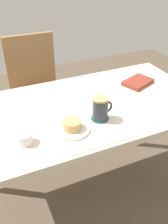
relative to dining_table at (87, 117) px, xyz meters
name	(u,v)px	position (x,y,z in m)	size (l,w,h in m)	color
ground_plane	(87,193)	(0.00, 0.00, -0.65)	(4.40, 4.40, 0.02)	brown
dining_table	(87,117)	(0.00, 0.00, 0.00)	(1.31, 0.70, 0.72)	beige
wooden_chair	(37,88)	(-0.11, 0.72, -0.15)	(0.42, 0.42, 0.89)	#997047
placemat	(87,125)	(-0.07, -0.16, 0.08)	(0.39, 0.33, 0.00)	silver
pastry_plate	(72,129)	(-0.16, -0.18, 0.09)	(0.16, 0.16, 0.01)	silver
pastry	(72,125)	(-0.16, -0.18, 0.12)	(0.08, 0.08, 0.04)	#E0A860
coffee_coaster	(99,119)	(0.00, -0.15, 0.09)	(0.09, 0.09, 0.01)	#196B4C
coffee_mug	(100,108)	(0.00, -0.15, 0.15)	(0.11, 0.08, 0.12)	#2D333D
paper_napkin	(150,112)	(0.27, -0.19, 0.08)	(0.15, 0.15, 0.00)	white
sugar_bowl	(25,138)	(-0.38, -0.17, 0.11)	(0.07, 0.07, 0.05)	white
small_book	(138,82)	(0.39, 0.10, 0.09)	(0.18, 0.12, 0.02)	maroon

